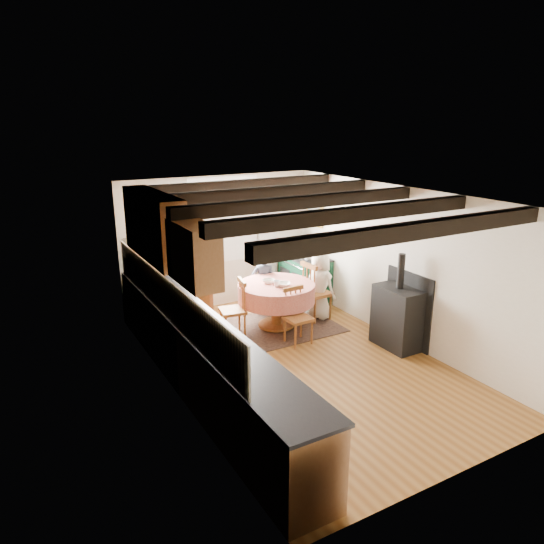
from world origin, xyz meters
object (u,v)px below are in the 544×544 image
chair_left (232,308)px  chair_right (317,291)px  dining_table (276,306)px  chair_near (299,316)px  aga_range (305,279)px  cast_iron_stove (399,301)px  child_far (264,284)px  child_right (320,285)px  cup (277,284)px

chair_left → chair_right: chair_right is taller
dining_table → chair_right: size_ratio=1.23×
chair_right → chair_near: bearing=127.5°
chair_left → chair_right: 1.57m
chair_right → aga_range: bearing=-23.3°
cast_iron_stove → child_far: 2.45m
child_right → chair_right: bearing=87.3°
chair_near → cup: bearing=92.7°
chair_right → cast_iron_stove: 1.60m
aga_range → child_right: (-0.25, -0.84, 0.15)m
chair_right → chair_left: bearing=84.8°
chair_right → child_right: 0.11m
child_right → cup: child_right is taller
chair_near → cup: (-0.05, 0.58, 0.37)m
aga_range → chair_near: bearing=-126.0°
aga_range → child_far: (-1.00, -0.21, 0.12)m
dining_table → child_right: (0.86, -0.00, 0.22)m
child_far → cup: 0.82m
dining_table → cast_iron_stove: bearing=-51.8°
cast_iron_stove → cup: bearing=132.4°
chair_right → cup: chair_right is taller
cast_iron_stove → child_right: bearing=103.1°
chair_near → cup: 0.69m
chair_right → cup: 0.92m
dining_table → cup: size_ratio=11.34×
chair_right → child_far: child_far is taller
cast_iron_stove → child_far: bearing=117.1°
child_far → chair_near: bearing=103.3°
chair_right → aga_range: chair_right is taller
cup → chair_near: bearing=-84.7°
dining_table → chair_right: bearing=-1.6°
dining_table → cup: cup is taller
child_far → child_right: child_right is taller
aga_range → cup: 1.57m
aga_range → chair_right: bearing=-110.3°
dining_table → aga_range: 1.39m
dining_table → child_far: bearing=80.6°
chair_left → chair_right: size_ratio=0.91×
chair_left → child_right: (1.64, -0.04, 0.13)m
child_far → child_right: size_ratio=0.95×
dining_table → cast_iron_stove: cast_iron_stove is taller
chair_left → aga_range: bearing=123.3°
aga_range → cast_iron_stove: bearing=-87.4°
chair_right → cup: (-0.86, -0.11, 0.30)m
chair_left → cast_iron_stove: (2.00, -1.58, 0.26)m
dining_table → chair_left: size_ratio=1.35×
chair_right → child_far: bearing=43.4°
aga_range → cup: bearing=-140.5°
dining_table → cup: 0.46m
aga_range → child_far: bearing=-168.2°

